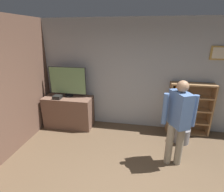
% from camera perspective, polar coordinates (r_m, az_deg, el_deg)
% --- Properties ---
extents(wall_back, '(7.01, 0.09, 2.70)m').
position_cam_1_polar(wall_back, '(4.40, 9.70, 6.47)').
color(wall_back, '#9EA3A8').
rests_on(wall_back, ground_plane).
extents(wall_side_brick, '(0.06, 4.46, 2.70)m').
position_cam_1_polar(wall_side_brick, '(3.94, -30.90, 2.28)').
color(wall_side_brick, brown).
rests_on(wall_side_brick, ground_plane).
extents(tv_ledge, '(1.24, 0.54, 0.81)m').
position_cam_1_polar(tv_ledge, '(4.75, -13.89, -4.96)').
color(tv_ledge, brown).
rests_on(tv_ledge, ground_plane).
extents(television, '(0.97, 0.22, 0.77)m').
position_cam_1_polar(television, '(4.56, -14.24, 4.66)').
color(television, black).
rests_on(television, tv_ledge).
extents(game_console, '(0.20, 0.18, 0.08)m').
position_cam_1_polar(game_console, '(4.55, -17.40, -0.35)').
color(game_console, black).
rests_on(game_console, tv_ledge).
extents(bookshelf, '(0.98, 0.28, 1.27)m').
position_cam_1_polar(bookshelf, '(4.57, 22.74, -3.91)').
color(bookshelf, '#997047').
rests_on(bookshelf, ground_plane).
extents(person, '(0.56, 0.47, 1.63)m').
position_cam_1_polar(person, '(3.27, 20.81, -6.69)').
color(person, gray).
rests_on(person, ground_plane).
extents(waste_bin, '(0.34, 0.34, 0.34)m').
position_cam_1_polar(waste_bin, '(4.35, 21.77, -11.81)').
color(waste_bin, gray).
rests_on(waste_bin, ground_plane).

